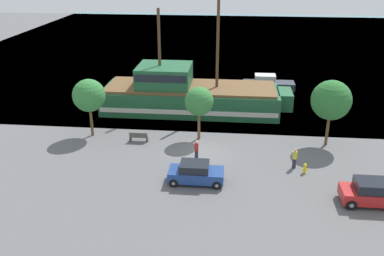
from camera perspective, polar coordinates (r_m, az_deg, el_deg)
The scene contains 13 objects.
ground_plane at distance 34.61m, azimuth 1.18°, elevation -3.15°, with size 160.00×160.00×0.00m, color #5B5B5E.
water_surface at distance 76.64m, azimuth 3.92°, elevation 11.14°, with size 80.00×80.00×0.00m, color slate.
pirate_ship at distance 43.11m, azimuth -0.56°, elevation 4.48°, with size 18.72×5.96×11.41m.
moored_boat_dockside at distance 51.17m, azimuth 10.06°, elevation 5.84°, with size 5.93×2.04×1.70m.
parked_car_curb_front at distance 29.69m, azimuth 22.90°, elevation -7.97°, with size 3.91×1.91×1.64m.
parked_car_curb_mid at distance 29.83m, azimuth 0.51°, elevation -6.01°, with size 3.82×1.81×1.51m.
fire_hydrant at distance 32.25m, azimuth 14.82°, elevation -5.17°, with size 0.42×0.25×0.76m.
bench_promenade_east at distance 36.51m, azimuth -7.13°, elevation -1.18°, with size 1.55×0.45×0.85m.
pedestrian_walking_near at distance 32.65m, azimuth 13.53°, elevation -3.97°, with size 0.32×0.32×1.54m.
pedestrian_walking_far at distance 32.96m, azimuth 0.60°, elevation -2.98°, with size 0.32×0.32×1.60m.
tree_row_east at distance 37.38m, azimuth -13.58°, elevation 4.22°, with size 2.80×2.80×5.07m.
tree_row_mideast at distance 35.70m, azimuth 0.95°, elevation 3.55°, with size 2.43×2.43×4.63m.
tree_row_midwest at distance 36.15m, azimuth 18.07°, elevation 3.53°, with size 3.24×3.24×5.54m.
Camera 1 is at (2.43, -31.12, 14.94)m, focal length 40.00 mm.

